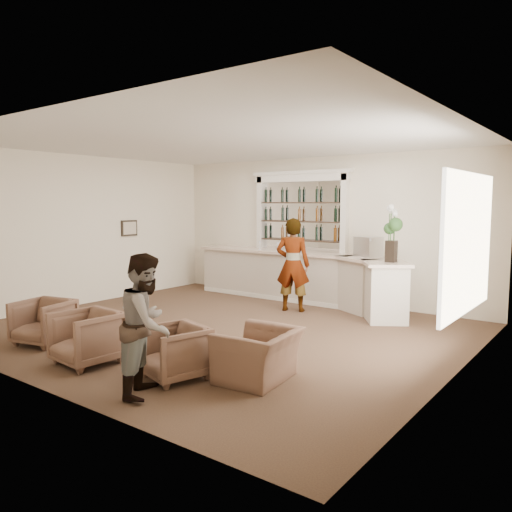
{
  "coord_description": "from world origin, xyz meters",
  "views": [
    {
      "loc": [
        5.69,
        -6.62,
        2.24
      ],
      "look_at": [
        0.08,
        0.9,
        1.25
      ],
      "focal_mm": 35.0,
      "sensor_mm": 36.0,
      "label": 1
    }
  ],
  "objects_px": {
    "bar_counter": "(302,277)",
    "armchair_far": "(258,355)",
    "cocktail_table": "(131,335)",
    "guest": "(147,324)",
    "armchair_left": "(44,322)",
    "sommelier": "(293,265)",
    "espresso_machine": "(368,247)",
    "armchair_center": "(87,338)",
    "armchair_right": "(174,352)",
    "flower_vase": "(392,230)"
  },
  "relations": [
    {
      "from": "armchair_center",
      "to": "armchair_right",
      "type": "xyz_separation_m",
      "value": [
        1.41,
        0.31,
        -0.03
      ]
    },
    {
      "from": "sommelier",
      "to": "bar_counter",
      "type": "bearing_deg",
      "value": -90.64
    },
    {
      "from": "cocktail_table",
      "to": "espresso_machine",
      "type": "distance_m",
      "value": 5.24
    },
    {
      "from": "armchair_right",
      "to": "sommelier",
      "type": "bearing_deg",
      "value": 118.95
    },
    {
      "from": "cocktail_table",
      "to": "guest",
      "type": "distance_m",
      "value": 1.91
    },
    {
      "from": "bar_counter",
      "to": "espresso_machine",
      "type": "xyz_separation_m",
      "value": [
        1.56,
        0.04,
        0.78
      ]
    },
    {
      "from": "bar_counter",
      "to": "armchair_center",
      "type": "height_order",
      "value": "bar_counter"
    },
    {
      "from": "cocktail_table",
      "to": "bar_counter",
      "type": "bearing_deg",
      "value": 88.66
    },
    {
      "from": "bar_counter",
      "to": "flower_vase",
      "type": "xyz_separation_m",
      "value": [
        2.3,
        -0.58,
        1.17
      ]
    },
    {
      "from": "sommelier",
      "to": "guest",
      "type": "height_order",
      "value": "sommelier"
    },
    {
      "from": "armchair_left",
      "to": "armchair_center",
      "type": "relative_size",
      "value": 0.95
    },
    {
      "from": "bar_counter",
      "to": "armchair_left",
      "type": "bearing_deg",
      "value": -105.93
    },
    {
      "from": "bar_counter",
      "to": "armchair_left",
      "type": "relative_size",
      "value": 7.26
    },
    {
      "from": "armchair_center",
      "to": "espresso_machine",
      "type": "xyz_separation_m",
      "value": [
        1.67,
        5.61,
        0.97
      ]
    },
    {
      "from": "sommelier",
      "to": "espresso_machine",
      "type": "relative_size",
      "value": 4.09
    },
    {
      "from": "armchair_far",
      "to": "bar_counter",
      "type": "bearing_deg",
      "value": -161.37
    },
    {
      "from": "cocktail_table",
      "to": "armchair_far",
      "type": "distance_m",
      "value": 2.32
    },
    {
      "from": "armchair_far",
      "to": "espresso_machine",
      "type": "bearing_deg",
      "value": -178.92
    },
    {
      "from": "bar_counter",
      "to": "espresso_machine",
      "type": "relative_size",
      "value": 12.02
    },
    {
      "from": "armchair_left",
      "to": "guest",
      "type": "bearing_deg",
      "value": -21.57
    },
    {
      "from": "sommelier",
      "to": "armchair_right",
      "type": "xyz_separation_m",
      "value": [
        0.99,
        -4.35,
        -0.63
      ]
    },
    {
      "from": "bar_counter",
      "to": "armchair_far",
      "type": "bearing_deg",
      "value": -64.76
    },
    {
      "from": "bar_counter",
      "to": "flower_vase",
      "type": "relative_size",
      "value": 5.32
    },
    {
      "from": "armchair_left",
      "to": "armchair_center",
      "type": "xyz_separation_m",
      "value": [
        1.43,
        -0.19,
        0.02
      ]
    },
    {
      "from": "guest",
      "to": "espresso_machine",
      "type": "height_order",
      "value": "guest"
    },
    {
      "from": "armchair_far",
      "to": "espresso_machine",
      "type": "xyz_separation_m",
      "value": [
        -0.63,
        4.7,
        1.02
      ]
    },
    {
      "from": "bar_counter",
      "to": "armchair_center",
      "type": "xyz_separation_m",
      "value": [
        -0.11,
        -5.57,
        -0.2
      ]
    },
    {
      "from": "cocktail_table",
      "to": "espresso_machine",
      "type": "bearing_deg",
      "value": 70.9
    },
    {
      "from": "guest",
      "to": "cocktail_table",
      "type": "bearing_deg",
      "value": 27.37
    },
    {
      "from": "guest",
      "to": "armchair_right",
      "type": "height_order",
      "value": "guest"
    },
    {
      "from": "espresso_machine",
      "to": "armchair_center",
      "type": "bearing_deg",
      "value": -84.14
    },
    {
      "from": "espresso_machine",
      "to": "guest",
      "type": "bearing_deg",
      "value": -69.08
    },
    {
      "from": "armchair_center",
      "to": "flower_vase",
      "type": "relative_size",
      "value": 0.77
    },
    {
      "from": "armchair_center",
      "to": "espresso_machine",
      "type": "bearing_deg",
      "value": 77.83
    },
    {
      "from": "flower_vase",
      "to": "guest",
      "type": "bearing_deg",
      "value": -99.72
    },
    {
      "from": "sommelier",
      "to": "guest",
      "type": "bearing_deg",
      "value": 82.76
    },
    {
      "from": "bar_counter",
      "to": "guest",
      "type": "bearing_deg",
      "value": -76.35
    },
    {
      "from": "sommelier",
      "to": "armchair_far",
      "type": "xyz_separation_m",
      "value": [
        1.88,
        -3.75,
        -0.65
      ]
    },
    {
      "from": "guest",
      "to": "armchair_left",
      "type": "relative_size",
      "value": 2.12
    },
    {
      "from": "armchair_right",
      "to": "flower_vase",
      "type": "distance_m",
      "value": 4.99
    },
    {
      "from": "flower_vase",
      "to": "armchair_right",
      "type": "bearing_deg",
      "value": -102.01
    },
    {
      "from": "guest",
      "to": "armchair_right",
      "type": "distance_m",
      "value": 0.73
    },
    {
      "from": "guest",
      "to": "armchair_right",
      "type": "bearing_deg",
      "value": -18.63
    },
    {
      "from": "guest",
      "to": "sommelier",
      "type": "bearing_deg",
      "value": -16.88
    },
    {
      "from": "armchair_far",
      "to": "espresso_machine",
      "type": "distance_m",
      "value": 4.85
    },
    {
      "from": "cocktail_table",
      "to": "sommelier",
      "type": "bearing_deg",
      "value": 83.7
    },
    {
      "from": "cocktail_table",
      "to": "guest",
      "type": "height_order",
      "value": "guest"
    },
    {
      "from": "bar_counter",
      "to": "sommelier",
      "type": "distance_m",
      "value": 1.04
    },
    {
      "from": "guest",
      "to": "armchair_far",
      "type": "bearing_deg",
      "value": -64.33
    },
    {
      "from": "armchair_far",
      "to": "espresso_machine",
      "type": "height_order",
      "value": "espresso_machine"
    }
  ]
}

